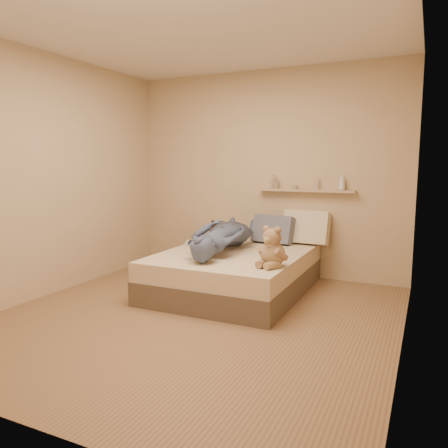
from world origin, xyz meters
The scene contains 10 objects.
room centered at (0.00, 0.00, 1.30)m, with size 3.80×3.80×3.80m.
bed centered at (0.00, 0.93, 0.22)m, with size 1.50×1.90×0.45m.
game_console centered at (-0.21, 0.37, 0.62)m, with size 0.20×0.10×0.07m.
teddy_bear centered at (0.60, 0.44, 0.61)m, with size 0.32×0.32×0.40m.
dark_plush centered at (-0.42, 1.32, 0.58)m, with size 0.19×0.19×0.29m.
pillow_cream centered at (0.59, 1.76, 0.65)m, with size 0.55×0.16×0.40m, color beige.
pillow_grey centered at (0.21, 1.62, 0.62)m, with size 0.50×0.14×0.34m, color slate.
person centered at (-0.14, 0.92, 0.63)m, with size 0.56×1.53×0.37m, color #444E6B.
wall_shelf centered at (0.55, 1.84, 1.10)m, with size 1.20×0.12×0.03m, color tan.
shelf_bottles centered at (0.56, 1.84, 1.20)m, with size 0.94×0.11×0.19m.
Camera 1 is at (1.93, -3.45, 1.43)m, focal length 35.00 mm.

